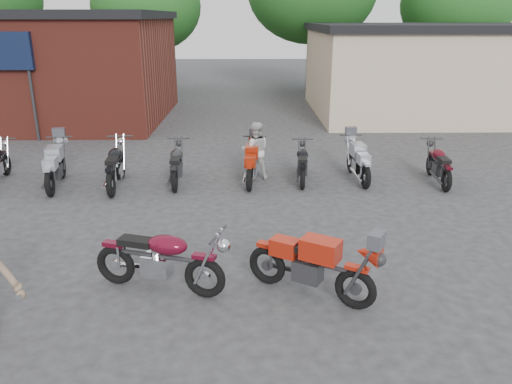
{
  "coord_description": "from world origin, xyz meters",
  "views": [
    {
      "loc": [
        0.57,
        -7.02,
        4.06
      ],
      "look_at": [
        0.69,
        1.93,
        0.9
      ],
      "focal_mm": 35.0,
      "sensor_mm": 36.0,
      "label": 1
    }
  ],
  "objects_px": {
    "sportbike": "(313,262)",
    "row_bike_5": "(302,162)",
    "helmet": "(152,265)",
    "row_bike_4": "(252,161)",
    "row_bike_2": "(116,163)",
    "row_bike_1": "(55,163)",
    "row_bike_6": "(358,159)",
    "person_light": "(255,151)",
    "vintage_motorcycle": "(161,255)",
    "row_bike_7": "(439,162)",
    "row_bike_3": "(177,162)"
  },
  "relations": [
    {
      "from": "row_bike_2",
      "to": "row_bike_6",
      "type": "bearing_deg",
      "value": -90.52
    },
    {
      "from": "vintage_motorcycle",
      "to": "row_bike_1",
      "type": "height_order",
      "value": "vintage_motorcycle"
    },
    {
      "from": "sportbike",
      "to": "helmet",
      "type": "relative_size",
      "value": 7.32
    },
    {
      "from": "row_bike_1",
      "to": "row_bike_4",
      "type": "height_order",
      "value": "row_bike_1"
    },
    {
      "from": "row_bike_3",
      "to": "row_bike_5",
      "type": "xyz_separation_m",
      "value": [
        3.23,
        0.13,
        -0.03
      ]
    },
    {
      "from": "vintage_motorcycle",
      "to": "row_bike_4",
      "type": "relative_size",
      "value": 1.07
    },
    {
      "from": "helmet",
      "to": "row_bike_2",
      "type": "height_order",
      "value": "row_bike_2"
    },
    {
      "from": "row_bike_4",
      "to": "row_bike_6",
      "type": "height_order",
      "value": "row_bike_4"
    },
    {
      "from": "sportbike",
      "to": "person_light",
      "type": "xyz_separation_m",
      "value": [
        -0.79,
        5.9,
        0.17
      ]
    },
    {
      "from": "row_bike_2",
      "to": "row_bike_4",
      "type": "distance_m",
      "value": 3.42
    },
    {
      "from": "vintage_motorcycle",
      "to": "row_bike_5",
      "type": "relative_size",
      "value": 1.16
    },
    {
      "from": "row_bike_1",
      "to": "row_bike_4",
      "type": "bearing_deg",
      "value": -96.23
    },
    {
      "from": "helmet",
      "to": "person_light",
      "type": "distance_m",
      "value": 5.44
    },
    {
      "from": "sportbike",
      "to": "row_bike_2",
      "type": "height_order",
      "value": "row_bike_2"
    },
    {
      "from": "vintage_motorcycle",
      "to": "person_light",
      "type": "xyz_separation_m",
      "value": [
        1.52,
        5.71,
        0.15
      ]
    },
    {
      "from": "row_bike_3",
      "to": "row_bike_7",
      "type": "relative_size",
      "value": 1.01
    },
    {
      "from": "row_bike_4",
      "to": "sportbike",
      "type": "bearing_deg",
      "value": -165.96
    },
    {
      "from": "vintage_motorcycle",
      "to": "row_bike_1",
      "type": "distance_m",
      "value": 6.21
    },
    {
      "from": "person_light",
      "to": "row_bike_4",
      "type": "distance_m",
      "value": 0.35
    },
    {
      "from": "helmet",
      "to": "row_bike_3",
      "type": "xyz_separation_m",
      "value": [
        -0.21,
        4.74,
        0.42
      ]
    },
    {
      "from": "row_bike_3",
      "to": "row_bike_4",
      "type": "bearing_deg",
      "value": -90.83
    },
    {
      "from": "vintage_motorcycle",
      "to": "row_bike_3",
      "type": "bearing_deg",
      "value": 111.85
    },
    {
      "from": "person_light",
      "to": "row_bike_2",
      "type": "xyz_separation_m",
      "value": [
        -3.49,
        -0.61,
        -0.15
      ]
    },
    {
      "from": "vintage_motorcycle",
      "to": "row_bike_7",
      "type": "height_order",
      "value": "vintage_motorcycle"
    },
    {
      "from": "row_bike_3",
      "to": "row_bike_2",
      "type": "bearing_deg",
      "value": 96.9
    },
    {
      "from": "row_bike_1",
      "to": "row_bike_5",
      "type": "xyz_separation_m",
      "value": [
        6.23,
        0.36,
        -0.08
      ]
    },
    {
      "from": "sportbike",
      "to": "row_bike_1",
      "type": "xyz_separation_m",
      "value": [
        -5.8,
        5.33,
        0.01
      ]
    },
    {
      "from": "row_bike_4",
      "to": "row_bike_6",
      "type": "xyz_separation_m",
      "value": [
        2.77,
        0.14,
        -0.0
      ]
    },
    {
      "from": "vintage_motorcycle",
      "to": "sportbike",
      "type": "relative_size",
      "value": 1.03
    },
    {
      "from": "row_bike_7",
      "to": "sportbike",
      "type": "bearing_deg",
      "value": 148.3
    },
    {
      "from": "sportbike",
      "to": "row_bike_3",
      "type": "distance_m",
      "value": 6.21
    },
    {
      "from": "helmet",
      "to": "row_bike_2",
      "type": "relative_size",
      "value": 0.13
    },
    {
      "from": "vintage_motorcycle",
      "to": "sportbike",
      "type": "distance_m",
      "value": 2.31
    },
    {
      "from": "sportbike",
      "to": "person_light",
      "type": "distance_m",
      "value": 5.96
    },
    {
      "from": "row_bike_2",
      "to": "row_bike_4",
      "type": "relative_size",
      "value": 1.08
    },
    {
      "from": "row_bike_2",
      "to": "row_bike_7",
      "type": "distance_m",
      "value": 8.18
    },
    {
      "from": "row_bike_4",
      "to": "row_bike_7",
      "type": "bearing_deg",
      "value": -86.41
    },
    {
      "from": "row_bike_6",
      "to": "row_bike_7",
      "type": "height_order",
      "value": "row_bike_6"
    },
    {
      "from": "row_bike_3",
      "to": "row_bike_5",
      "type": "bearing_deg",
      "value": -90.52
    },
    {
      "from": "vintage_motorcycle",
      "to": "row_bike_3",
      "type": "relative_size",
      "value": 1.1
    },
    {
      "from": "row_bike_3",
      "to": "row_bike_6",
      "type": "distance_m",
      "value": 4.69
    },
    {
      "from": "row_bike_5",
      "to": "row_bike_7",
      "type": "bearing_deg",
      "value": -88.53
    },
    {
      "from": "row_bike_4",
      "to": "row_bike_7",
      "type": "distance_m",
      "value": 4.78
    },
    {
      "from": "row_bike_7",
      "to": "helmet",
      "type": "bearing_deg",
      "value": 129.49
    },
    {
      "from": "person_light",
      "to": "row_bike_3",
      "type": "relative_size",
      "value": 0.8
    },
    {
      "from": "sportbike",
      "to": "row_bike_5",
      "type": "bearing_deg",
      "value": 116.56
    },
    {
      "from": "vintage_motorcycle",
      "to": "row_bike_6",
      "type": "bearing_deg",
      "value": 69.59
    },
    {
      "from": "row_bike_4",
      "to": "vintage_motorcycle",
      "type": "bearing_deg",
      "value": 170.4
    },
    {
      "from": "person_light",
      "to": "vintage_motorcycle",
      "type": "bearing_deg",
      "value": 72.46
    },
    {
      "from": "helmet",
      "to": "row_bike_4",
      "type": "relative_size",
      "value": 0.14
    }
  ]
}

